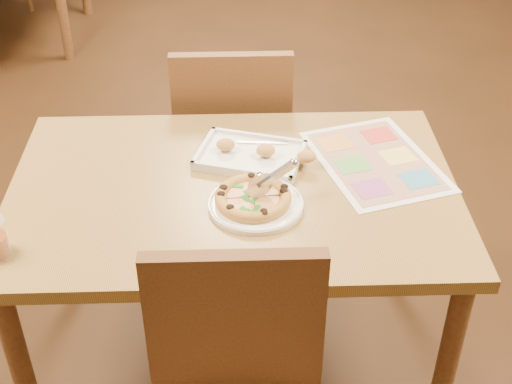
{
  "coord_description": "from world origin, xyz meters",
  "views": [
    {
      "loc": [
        0.01,
        -1.68,
        1.91
      ],
      "look_at": [
        0.06,
        -0.1,
        0.77
      ],
      "focal_mm": 50.0,
      "sensor_mm": 36.0,
      "label": 1
    }
  ],
  "objects_px": {
    "chair_far": "(233,127)",
    "menu": "(375,161)",
    "dining_table": "(234,210)",
    "pizza_cutter": "(272,178)",
    "appetizer_tray": "(253,155)",
    "plate": "(256,205)",
    "pizza": "(253,198)"
  },
  "relations": [
    {
      "from": "pizza",
      "to": "plate",
      "type": "bearing_deg",
      "value": -36.72
    },
    {
      "from": "pizza_cutter",
      "to": "appetizer_tray",
      "type": "height_order",
      "value": "pizza_cutter"
    },
    {
      "from": "dining_table",
      "to": "pizza_cutter",
      "type": "height_order",
      "value": "pizza_cutter"
    },
    {
      "from": "appetizer_tray",
      "to": "dining_table",
      "type": "bearing_deg",
      "value": -114.05
    },
    {
      "from": "chair_far",
      "to": "pizza_cutter",
      "type": "bearing_deg",
      "value": 98.88
    },
    {
      "from": "plate",
      "to": "menu",
      "type": "xyz_separation_m",
      "value": [
        0.37,
        0.22,
        -0.0
      ]
    },
    {
      "from": "dining_table",
      "to": "chair_far",
      "type": "distance_m",
      "value": 0.61
    },
    {
      "from": "dining_table",
      "to": "menu",
      "type": "xyz_separation_m",
      "value": [
        0.43,
        0.12,
        0.09
      ]
    },
    {
      "from": "dining_table",
      "to": "menu",
      "type": "bearing_deg",
      "value": 15.08
    },
    {
      "from": "menu",
      "to": "pizza_cutter",
      "type": "bearing_deg",
      "value": -149.19
    },
    {
      "from": "dining_table",
      "to": "appetizer_tray",
      "type": "relative_size",
      "value": 3.45
    },
    {
      "from": "pizza_cutter",
      "to": "menu",
      "type": "height_order",
      "value": "pizza_cutter"
    },
    {
      "from": "plate",
      "to": "pizza",
      "type": "xyz_separation_m",
      "value": [
        -0.01,
        0.01,
        0.02
      ]
    },
    {
      "from": "pizza_cutter",
      "to": "appetizer_tray",
      "type": "distance_m",
      "value": 0.23
    },
    {
      "from": "dining_table",
      "to": "appetizer_tray",
      "type": "xyz_separation_m",
      "value": [
        0.06,
        0.14,
        0.1
      ]
    },
    {
      "from": "menu",
      "to": "chair_far",
      "type": "bearing_deg",
      "value": 131.84
    },
    {
      "from": "dining_table",
      "to": "chair_far",
      "type": "height_order",
      "value": "chair_far"
    },
    {
      "from": "appetizer_tray",
      "to": "menu",
      "type": "xyz_separation_m",
      "value": [
        0.37,
        -0.02,
        -0.01
      ]
    },
    {
      "from": "chair_far",
      "to": "menu",
      "type": "bearing_deg",
      "value": 131.84
    },
    {
      "from": "plate",
      "to": "appetizer_tray",
      "type": "xyz_separation_m",
      "value": [
        0.0,
        0.24,
        0.01
      ]
    },
    {
      "from": "pizza_cutter",
      "to": "pizza",
      "type": "bearing_deg",
      "value": 167.25
    },
    {
      "from": "appetizer_tray",
      "to": "pizza",
      "type": "bearing_deg",
      "value": -92.03
    },
    {
      "from": "chair_far",
      "to": "pizza",
      "type": "xyz_separation_m",
      "value": [
        0.05,
        -0.69,
        0.18
      ]
    },
    {
      "from": "pizza_cutter",
      "to": "appetizer_tray",
      "type": "relative_size",
      "value": 0.37
    },
    {
      "from": "plate",
      "to": "pizza",
      "type": "bearing_deg",
      "value": 143.28
    },
    {
      "from": "dining_table",
      "to": "pizza_cutter",
      "type": "distance_m",
      "value": 0.21
    },
    {
      "from": "chair_far",
      "to": "menu",
      "type": "relative_size",
      "value": 1.03
    },
    {
      "from": "chair_far",
      "to": "pizza_cutter",
      "type": "distance_m",
      "value": 0.73
    },
    {
      "from": "chair_far",
      "to": "pizza",
      "type": "height_order",
      "value": "chair_far"
    },
    {
      "from": "plate",
      "to": "pizza_cutter",
      "type": "xyz_separation_m",
      "value": [
        0.04,
        0.02,
        0.07
      ]
    },
    {
      "from": "chair_far",
      "to": "menu",
      "type": "distance_m",
      "value": 0.67
    },
    {
      "from": "pizza_cutter",
      "to": "appetizer_tray",
      "type": "bearing_deg",
      "value": 73.37
    }
  ]
}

